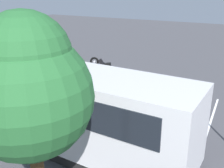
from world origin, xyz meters
The scene contains 13 objects.
ground_plane centered at (0.00, 0.00, 0.00)m, with size 80.00×80.00×0.00m, color #424247.
tour_bus centered at (0.66, 4.35, 1.64)m, with size 9.19×2.88×3.25m.
spectator_far_left centered at (0.04, 1.36, 1.01)m, with size 0.57×0.39×1.70m.
spectator_left centered at (0.92, 1.30, 1.01)m, with size 0.58×0.35×1.71m.
spectator_centre centered at (1.94, 1.49, 0.99)m, with size 0.58×0.36×1.67m.
parked_motorcycle_silver centered at (-1.45, 1.83, 0.48)m, with size 2.04×0.65×0.99m.
parked_motorcycle_dark centered at (1.56, 2.26, 0.48)m, with size 2.05×0.59×0.99m.
stunt_motorcycle centered at (3.63, -2.77, 1.06)m, with size 1.82×0.80×1.93m.
tree_left centered at (-0.81, 7.94, 4.04)m, with size 2.83×2.83×5.69m.
bay_line_b centered at (-3.52, -1.25, 0.00)m, with size 0.31×4.93×0.01m.
bay_line_c centered at (-0.69, -1.25, 0.00)m, with size 0.28×4.08×0.01m.
bay_line_d centered at (2.13, -1.25, 0.00)m, with size 0.31×4.76×0.01m.
bay_line_e centered at (4.95, -1.25, 0.00)m, with size 0.28×4.13×0.01m.
Camera 1 is at (-4.97, 11.79, 6.06)m, focal length 43.17 mm.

